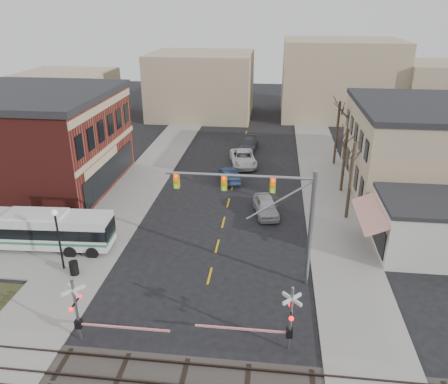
{
  "coord_description": "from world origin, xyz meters",
  "views": [
    {
      "loc": [
        3.91,
        -22.85,
        17.23
      ],
      "look_at": [
        0.24,
        8.49,
        3.5
      ],
      "focal_mm": 35.0,
      "sensor_mm": 36.0,
      "label": 1
    }
  ],
  "objects_px": {
    "trash_bin": "(74,268)",
    "pedestrian_near": "(106,235)",
    "rr_crossing_east": "(282,319)",
    "pedestrian_far": "(86,219)",
    "transit_bus": "(38,229)",
    "car_c": "(243,158)",
    "car_d": "(249,144)",
    "rr_crossing_west": "(84,311)",
    "car_a": "(266,206)",
    "traffic_signal_mast": "(270,204)",
    "car_b": "(229,175)",
    "street_lamp": "(57,227)"
  },
  "relations": [
    {
      "from": "transit_bus",
      "to": "pedestrian_near",
      "type": "distance_m",
      "value": 4.99
    },
    {
      "from": "transit_bus",
      "to": "street_lamp",
      "type": "distance_m",
      "value": 4.35
    },
    {
      "from": "trash_bin",
      "to": "car_d",
      "type": "distance_m",
      "value": 30.9
    },
    {
      "from": "trash_bin",
      "to": "pedestrian_far",
      "type": "bearing_deg",
      "value": 105.55
    },
    {
      "from": "pedestrian_far",
      "to": "car_c",
      "type": "bearing_deg",
      "value": 32.2
    },
    {
      "from": "traffic_signal_mast",
      "to": "pedestrian_far",
      "type": "height_order",
      "value": "traffic_signal_mast"
    },
    {
      "from": "pedestrian_near",
      "to": "transit_bus",
      "type": "bearing_deg",
      "value": 92.9
    },
    {
      "from": "street_lamp",
      "to": "car_b",
      "type": "height_order",
      "value": "street_lamp"
    },
    {
      "from": "pedestrian_near",
      "to": "trash_bin",
      "type": "bearing_deg",
      "value": 162.51
    },
    {
      "from": "rr_crossing_west",
      "to": "car_d",
      "type": "height_order",
      "value": "rr_crossing_west"
    },
    {
      "from": "trash_bin",
      "to": "pedestrian_near",
      "type": "relative_size",
      "value": 0.51
    },
    {
      "from": "pedestrian_near",
      "to": "street_lamp",
      "type": "bearing_deg",
      "value": 144.94
    },
    {
      "from": "transit_bus",
      "to": "street_lamp",
      "type": "relative_size",
      "value": 2.45
    },
    {
      "from": "rr_crossing_west",
      "to": "car_b",
      "type": "xyz_separation_m",
      "value": [
        5.28,
        24.27,
        -1.26
      ]
    },
    {
      "from": "traffic_signal_mast",
      "to": "car_b",
      "type": "bearing_deg",
      "value": 104.19
    },
    {
      "from": "car_c",
      "to": "car_d",
      "type": "xyz_separation_m",
      "value": [
        0.26,
        5.66,
        -0.08
      ]
    },
    {
      "from": "rr_crossing_east",
      "to": "rr_crossing_west",
      "type": "bearing_deg",
      "value": -176.67
    },
    {
      "from": "car_d",
      "to": "car_b",
      "type": "bearing_deg",
      "value": -90.93
    },
    {
      "from": "rr_crossing_west",
      "to": "street_lamp",
      "type": "bearing_deg",
      "value": 124.64
    },
    {
      "from": "street_lamp",
      "to": "car_d",
      "type": "bearing_deg",
      "value": 68.81
    },
    {
      "from": "transit_bus",
      "to": "rr_crossing_west",
      "type": "bearing_deg",
      "value": -50.46
    },
    {
      "from": "car_a",
      "to": "pedestrian_near",
      "type": "relative_size",
      "value": 2.39
    },
    {
      "from": "street_lamp",
      "to": "pedestrian_near",
      "type": "relative_size",
      "value": 2.38
    },
    {
      "from": "car_b",
      "to": "rr_crossing_west",
      "type": "bearing_deg",
      "value": 59.63
    },
    {
      "from": "car_d",
      "to": "car_a",
      "type": "bearing_deg",
      "value": -75.46
    },
    {
      "from": "rr_crossing_west",
      "to": "pedestrian_near",
      "type": "relative_size",
      "value": 2.92
    },
    {
      "from": "car_d",
      "to": "street_lamp",
      "type": "bearing_deg",
      "value": -105.09
    },
    {
      "from": "transit_bus",
      "to": "rr_crossing_east",
      "type": "xyz_separation_m",
      "value": [
        18.11,
        -8.47,
        0.34
      ]
    },
    {
      "from": "car_a",
      "to": "car_d",
      "type": "xyz_separation_m",
      "value": [
        -2.7,
        18.17,
        -0.05
      ]
    },
    {
      "from": "rr_crossing_west",
      "to": "car_d",
      "type": "relative_size",
      "value": 1.12
    },
    {
      "from": "car_b",
      "to": "car_d",
      "type": "bearing_deg",
      "value": -115.13
    },
    {
      "from": "pedestrian_far",
      "to": "car_d",
      "type": "bearing_deg",
      "value": 38.84
    },
    {
      "from": "trash_bin",
      "to": "car_d",
      "type": "relative_size",
      "value": 0.19
    },
    {
      "from": "rr_crossing_east",
      "to": "pedestrian_far",
      "type": "xyz_separation_m",
      "value": [
        -15.82,
        11.77,
        -1.02
      ]
    },
    {
      "from": "traffic_signal_mast",
      "to": "pedestrian_near",
      "type": "distance_m",
      "value": 13.47
    },
    {
      "from": "transit_bus",
      "to": "pedestrian_far",
      "type": "distance_m",
      "value": 4.06
    },
    {
      "from": "traffic_signal_mast",
      "to": "pedestrian_near",
      "type": "bearing_deg",
      "value": 166.29
    },
    {
      "from": "car_d",
      "to": "pedestrian_near",
      "type": "height_order",
      "value": "pedestrian_near"
    },
    {
      "from": "rr_crossing_east",
      "to": "car_a",
      "type": "distance_m",
      "value": 16.43
    },
    {
      "from": "rr_crossing_west",
      "to": "trash_bin",
      "type": "bearing_deg",
      "value": 120.08
    },
    {
      "from": "trash_bin",
      "to": "rr_crossing_west",
      "type": "bearing_deg",
      "value": -59.92
    },
    {
      "from": "street_lamp",
      "to": "car_d",
      "type": "height_order",
      "value": "street_lamp"
    },
    {
      "from": "street_lamp",
      "to": "car_d",
      "type": "xyz_separation_m",
      "value": [
        11.1,
        28.64,
        -2.63
      ]
    },
    {
      "from": "rr_crossing_west",
      "to": "car_d",
      "type": "xyz_separation_m",
      "value": [
        6.62,
        35.13,
        -1.24
      ]
    },
    {
      "from": "trash_bin",
      "to": "car_a",
      "type": "relative_size",
      "value": 0.21
    },
    {
      "from": "street_lamp",
      "to": "trash_bin",
      "type": "xyz_separation_m",
      "value": [
        1.06,
        -0.59,
        -2.75
      ]
    },
    {
      "from": "pedestrian_near",
      "to": "pedestrian_far",
      "type": "xyz_separation_m",
      "value": [
        -2.62,
        2.54,
        -0.13
      ]
    },
    {
      "from": "transit_bus",
      "to": "pedestrian_far",
      "type": "relative_size",
      "value": 6.71
    },
    {
      "from": "rr_crossing_west",
      "to": "pedestrian_far",
      "type": "bearing_deg",
      "value": 112.86
    },
    {
      "from": "rr_crossing_west",
      "to": "car_a",
      "type": "height_order",
      "value": "rr_crossing_west"
    }
  ]
}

